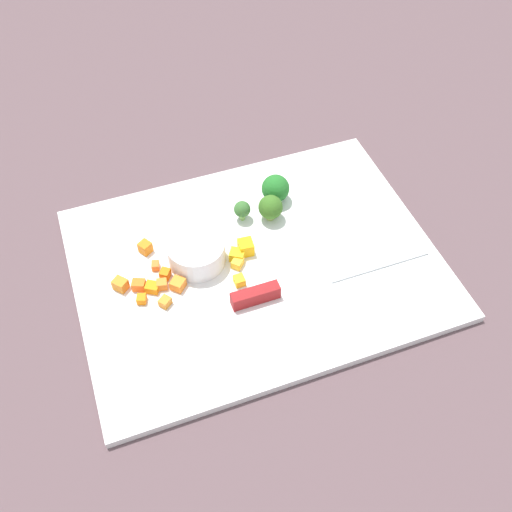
{
  "coord_description": "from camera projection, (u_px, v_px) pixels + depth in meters",
  "views": [
    {
      "loc": [
        -0.17,
        -0.47,
        0.64
      ],
      "look_at": [
        0.0,
        0.0,
        0.02
      ],
      "focal_mm": 40.93,
      "sensor_mm": 36.0,
      "label": 1
    }
  ],
  "objects": [
    {
      "name": "carrot_dice_2",
      "position": [
        152.0,
        286.0,
        0.77
      ],
      "size": [
        0.02,
        0.02,
        0.01
      ],
      "primitive_type": "cube",
      "rotation": [
        0.0,
        0.0,
        2.6
      ],
      "color": "orange",
      "rests_on": "cutting_board"
    },
    {
      "name": "broccoli_floret_1",
      "position": [
        242.0,
        210.0,
        0.84
      ],
      "size": [
        0.02,
        0.02,
        0.03
      ],
      "color": "#83C05D",
      "rests_on": "cutting_board"
    },
    {
      "name": "carrot_dice_1",
      "position": [
        156.0,
        266.0,
        0.79
      ],
      "size": [
        0.01,
        0.01,
        0.01
      ],
      "primitive_type": "cube",
      "rotation": [
        0.0,
        0.0,
        2.87
      ],
      "color": "orange",
      "rests_on": "cutting_board"
    },
    {
      "name": "pepper_dice_1",
      "position": [
        239.0,
        281.0,
        0.77
      ],
      "size": [
        0.01,
        0.01,
        0.01
      ],
      "primitive_type": "cube",
      "rotation": [
        0.0,
        0.0,
        1.58
      ],
      "color": "yellow",
      "rests_on": "cutting_board"
    },
    {
      "name": "pepper_dice_0",
      "position": [
        239.0,
        265.0,
        0.79
      ],
      "size": [
        0.02,
        0.02,
        0.01
      ],
      "primitive_type": "cube",
      "rotation": [
        0.0,
        0.0,
        2.36
      ],
      "color": "yellow",
      "rests_on": "cutting_board"
    },
    {
      "name": "cutting_board",
      "position": [
        256.0,
        263.0,
        0.81
      ],
      "size": [
        0.49,
        0.37,
        0.01
      ],
      "primitive_type": "cube",
      "color": "white",
      "rests_on": "ground_plane"
    },
    {
      "name": "carrot_dice_3",
      "position": [
        145.0,
        247.0,
        0.81
      ],
      "size": [
        0.02,
        0.02,
        0.02
      ],
      "primitive_type": "cube",
      "rotation": [
        0.0,
        0.0,
        0.56
      ],
      "color": "orange",
      "rests_on": "cutting_board"
    },
    {
      "name": "broccoli_floret_0",
      "position": [
        275.0,
        189.0,
        0.86
      ],
      "size": [
        0.04,
        0.04,
        0.04
      ],
      "color": "#8BC255",
      "rests_on": "cutting_board"
    },
    {
      "name": "pepper_dice_2",
      "position": [
        237.0,
        255.0,
        0.8
      ],
      "size": [
        0.03,
        0.03,
        0.01
      ],
      "primitive_type": "cube",
      "rotation": [
        0.0,
        0.0,
        1.02
      ],
      "color": "yellow",
      "rests_on": "cutting_board"
    },
    {
      "name": "carrot_dice_6",
      "position": [
        139.0,
        285.0,
        0.77
      ],
      "size": [
        0.02,
        0.02,
        0.01
      ],
      "primitive_type": "cube",
      "rotation": [
        0.0,
        0.0,
        2.74
      ],
      "color": "orange",
      "rests_on": "cutting_board"
    },
    {
      "name": "carrot_dice_8",
      "position": [
        165.0,
        302.0,
        0.75
      ],
      "size": [
        0.02,
        0.02,
        0.01
      ],
      "primitive_type": "cube",
      "rotation": [
        0.0,
        0.0,
        2.23
      ],
      "color": "orange",
      "rests_on": "cutting_board"
    },
    {
      "name": "broccoli_floret_2",
      "position": [
        271.0,
        207.0,
        0.83
      ],
      "size": [
        0.04,
        0.04,
        0.04
      ],
      "color": "#94B155",
      "rests_on": "cutting_board"
    },
    {
      "name": "ground_plane",
      "position": [
        256.0,
        266.0,
        0.81
      ],
      "size": [
        4.0,
        4.0,
        0.0
      ],
      "primitive_type": "plane",
      "color": "#584348"
    },
    {
      "name": "carrot_dice_0",
      "position": [
        163.0,
        287.0,
        0.77
      ],
      "size": [
        0.02,
        0.02,
        0.01
      ],
      "primitive_type": "cube",
      "rotation": [
        0.0,
        0.0,
        1.37
      ],
      "color": "orange",
      "rests_on": "cutting_board"
    },
    {
      "name": "chef_knife",
      "position": [
        293.0,
        285.0,
        0.77
      ],
      "size": [
        0.28,
        0.02,
        0.02
      ],
      "rotation": [
        0.0,
        0.0,
        0.0
      ],
      "color": "silver",
      "rests_on": "cutting_board"
    },
    {
      "name": "carrot_dice_5",
      "position": [
        178.0,
        284.0,
        0.77
      ],
      "size": [
        0.02,
        0.02,
        0.01
      ],
      "primitive_type": "cube",
      "rotation": [
        0.0,
        0.0,
        0.8
      ],
      "color": "orange",
      "rests_on": "cutting_board"
    },
    {
      "name": "prep_bowl",
      "position": [
        196.0,
        252.0,
        0.79
      ],
      "size": [
        0.08,
        0.08,
        0.04
      ],
      "primitive_type": "cylinder",
      "color": "white",
      "rests_on": "cutting_board"
    },
    {
      "name": "carrot_dice_7",
      "position": [
        165.0,
        274.0,
        0.78
      ],
      "size": [
        0.02,
        0.02,
        0.01
      ],
      "primitive_type": "cube",
      "rotation": [
        0.0,
        0.0,
        0.95
      ],
      "color": "orange",
      "rests_on": "cutting_board"
    },
    {
      "name": "carrot_dice_9",
      "position": [
        120.0,
        284.0,
        0.77
      ],
      "size": [
        0.02,
        0.02,
        0.02
      ],
      "primitive_type": "cube",
      "rotation": [
        0.0,
        0.0,
        0.71
      ],
      "color": "orange",
      "rests_on": "cutting_board"
    },
    {
      "name": "pepper_dice_3",
      "position": [
        246.0,
        247.0,
        0.8
      ],
      "size": [
        0.02,
        0.02,
        0.02
      ],
      "primitive_type": "cube",
      "rotation": [
        0.0,
        0.0,
        1.48
      ],
      "color": "yellow",
      "rests_on": "cutting_board"
    },
    {
      "name": "carrot_dice_4",
      "position": [
        142.0,
        299.0,
        0.76
      ],
      "size": [
        0.02,
        0.02,
        0.01
      ],
      "primitive_type": "cube",
      "rotation": [
        0.0,
        0.0,
        1.22
      ],
      "color": "orange",
      "rests_on": "cutting_board"
    }
  ]
}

